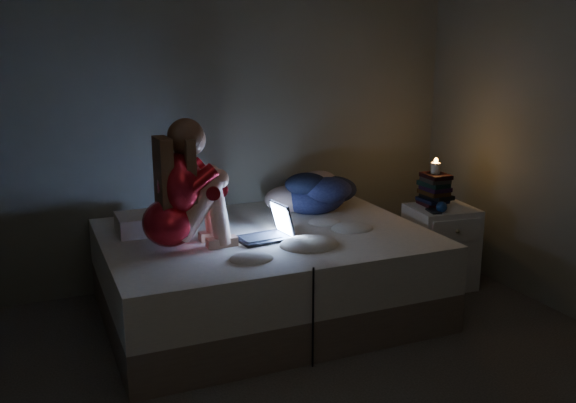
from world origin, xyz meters
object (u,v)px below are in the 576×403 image
nightstand (440,247)px  bed (265,273)px  woman (167,186)px  laptop (263,222)px  candle (435,171)px  phone (436,211)px

nightstand → bed: bearing=-176.0°
woman → laptop: 0.66m
nightstand → candle: bearing=114.1°
laptop → phone: 1.35m
woman → nightstand: 2.17m
bed → nightstand: bearing=-1.8°
bed → candle: bearing=1.4°
woman → laptop: bearing=-5.7°
laptop → bed: bearing=58.5°
bed → candle: (1.38, 0.03, 0.59)m
woman → nightstand: size_ratio=1.30×
phone → bed: bearing=-179.7°
woman → laptop: woman is taller
bed → phone: size_ratio=15.03×
woman → phone: size_ratio=5.73×
phone → woman: bearing=-174.0°
bed → laptop: size_ratio=6.17×
candle → phone: size_ratio=0.57×
nightstand → candle: candle is taller
candle → laptop: bearing=-172.6°
laptop → nightstand: laptop is taller
bed → nightstand: nightstand is taller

